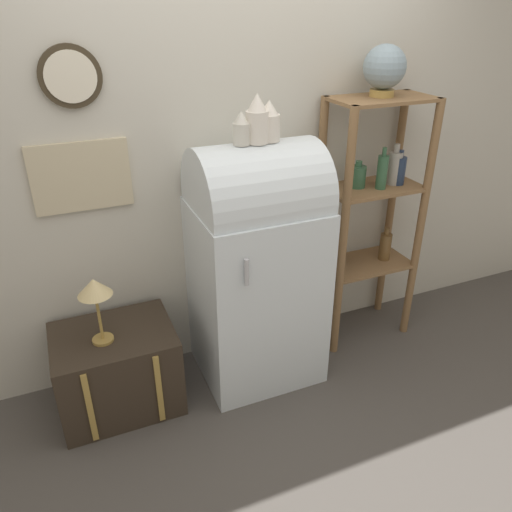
{
  "coord_description": "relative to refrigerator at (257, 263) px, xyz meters",
  "views": [
    {
      "loc": [
        -0.97,
        -2.04,
        2.08
      ],
      "look_at": [
        -0.0,
        0.25,
        0.79
      ],
      "focal_mm": 35.0,
      "sensor_mm": 36.0,
      "label": 1
    }
  ],
  "objects": [
    {
      "name": "ground_plane",
      "position": [
        0.0,
        -0.25,
        -0.74
      ],
      "size": [
        12.0,
        12.0,
        0.0
      ],
      "primitive_type": "plane",
      "color": "#4C4742"
    },
    {
      "name": "wall_back",
      "position": [
        -0.01,
        0.32,
        0.61
      ],
      "size": [
        7.0,
        0.09,
        2.7
      ],
      "color": "beige",
      "rests_on": "ground_plane"
    },
    {
      "name": "refrigerator",
      "position": [
        0.0,
        0.0,
        0.0
      ],
      "size": [
        0.68,
        0.63,
        1.43
      ],
      "color": "silver",
      "rests_on": "ground_plane"
    },
    {
      "name": "suitcase_trunk",
      "position": [
        -0.84,
        0.01,
        -0.5
      ],
      "size": [
        0.64,
        0.5,
        0.48
      ],
      "color": "#33281E",
      "rests_on": "ground_plane"
    },
    {
      "name": "shelf_unit",
      "position": [
        0.82,
        0.1,
        0.18
      ],
      "size": [
        0.62,
        0.36,
        1.58
      ],
      "color": "olive",
      "rests_on": "ground_plane"
    },
    {
      "name": "globe",
      "position": [
        0.81,
        0.12,
        0.99
      ],
      "size": [
        0.24,
        0.24,
        0.28
      ],
      "color": "#AD8942",
      "rests_on": "shelf_unit"
    },
    {
      "name": "vase_left",
      "position": [
        -0.08,
        -0.01,
        0.77
      ],
      "size": [
        0.09,
        0.09,
        0.16
      ],
      "color": "beige",
      "rests_on": "refrigerator"
    },
    {
      "name": "vase_center",
      "position": [
        0.0,
        -0.01,
        0.8
      ],
      "size": [
        0.11,
        0.11,
        0.24
      ],
      "color": "silver",
      "rests_on": "refrigerator"
    },
    {
      "name": "vase_right",
      "position": [
        0.07,
        0.01,
        0.78
      ],
      "size": [
        0.11,
        0.11,
        0.2
      ],
      "color": "silver",
      "rests_on": "refrigerator"
    },
    {
      "name": "desk_lamp",
      "position": [
        -0.89,
        -0.03,
        0.04
      ],
      "size": [
        0.17,
        0.17,
        0.37
      ],
      "color": "#AD8942",
      "rests_on": "suitcase_trunk"
    }
  ]
}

